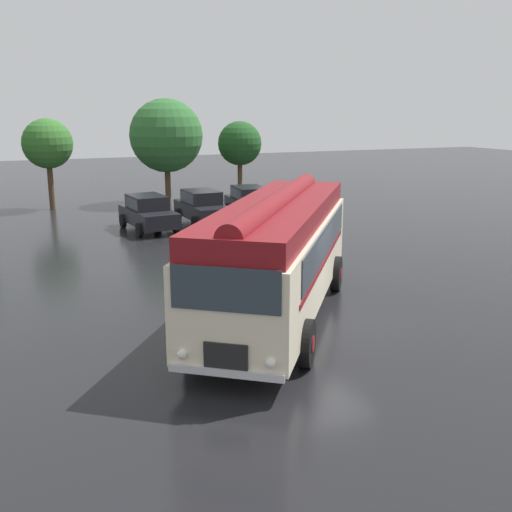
{
  "coord_description": "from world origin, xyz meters",
  "views": [
    {
      "loc": [
        -7.71,
        -13.35,
        5.6
      ],
      "look_at": [
        -0.88,
        2.38,
        1.4
      ],
      "focal_mm": 42.0,
      "sensor_mm": 36.0,
      "label": 1
    }
  ],
  "objects_px": {
    "car_mid_left": "(202,207)",
    "car_mid_right": "(250,202)",
    "vintage_bus": "(278,250)",
    "car_near_left": "(148,213)"
  },
  "relations": [
    {
      "from": "vintage_bus",
      "to": "car_mid_right",
      "type": "relative_size",
      "value": 2.2
    },
    {
      "from": "car_mid_left",
      "to": "car_mid_right",
      "type": "xyz_separation_m",
      "value": [
        2.82,
        0.44,
        0.0
      ]
    },
    {
      "from": "vintage_bus",
      "to": "car_near_left",
      "type": "xyz_separation_m",
      "value": [
        -0.34,
        13.6,
        -1.05
      ]
    },
    {
      "from": "vintage_bus",
      "to": "car_near_left",
      "type": "distance_m",
      "value": 13.64
    },
    {
      "from": "car_mid_left",
      "to": "car_mid_right",
      "type": "distance_m",
      "value": 2.86
    },
    {
      "from": "car_near_left",
      "to": "car_mid_left",
      "type": "height_order",
      "value": "same"
    },
    {
      "from": "car_near_left",
      "to": "car_mid_left",
      "type": "distance_m",
      "value": 2.98
    },
    {
      "from": "vintage_bus",
      "to": "car_mid_right",
      "type": "bearing_deg",
      "value": 69.79
    },
    {
      "from": "vintage_bus",
      "to": "car_near_left",
      "type": "relative_size",
      "value": 2.19
    },
    {
      "from": "car_mid_left",
      "to": "vintage_bus",
      "type": "bearing_deg",
      "value": -100.26
    }
  ]
}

